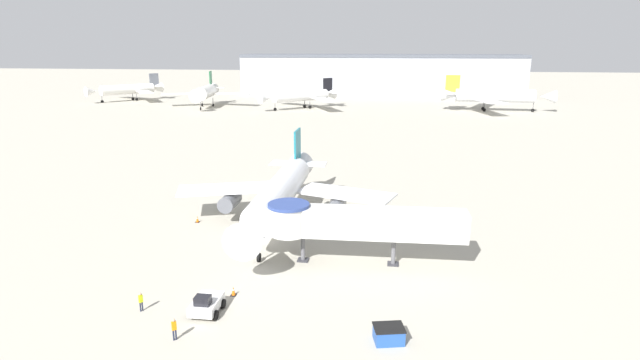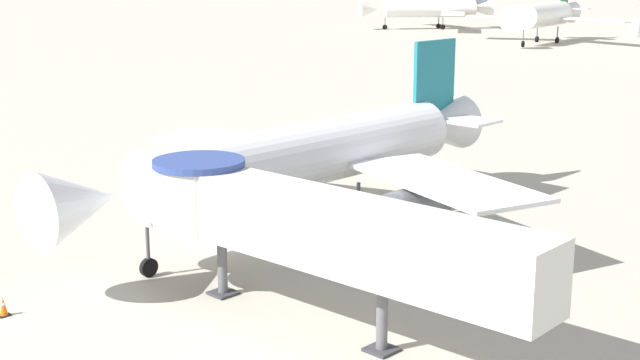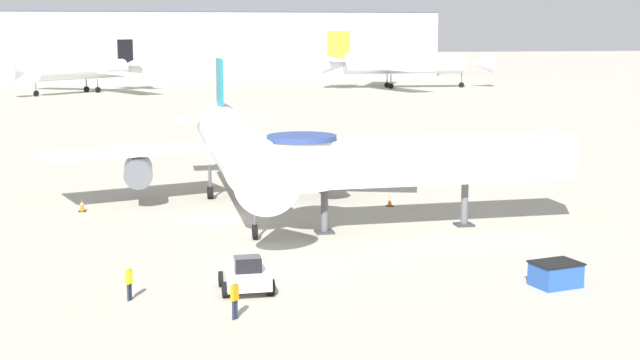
{
  "view_description": "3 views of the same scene",
  "coord_description": "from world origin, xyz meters",
  "px_view_note": "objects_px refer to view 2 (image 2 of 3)",
  "views": [
    {
      "loc": [
        13.95,
        -50.99,
        20.79
      ],
      "look_at": [
        5.84,
        3.97,
        5.89
      ],
      "focal_mm": 28.0,
      "sensor_mm": 36.0,
      "label": 1
    },
    {
      "loc": [
        34.67,
        -29.19,
        14.32
      ],
      "look_at": [
        5.94,
        0.29,
        4.32
      ],
      "focal_mm": 50.0,
      "sensor_mm": 36.0,
      "label": 2
    },
    {
      "loc": [
        -4.4,
        -56.78,
        12.12
      ],
      "look_at": [
        5.9,
        -1.98,
        2.63
      ],
      "focal_mm": 50.0,
      "sensor_mm": 36.0,
      "label": 3
    }
  ],
  "objects_px": {
    "traffic_cone_near_nose": "(3,307)",
    "traffic_cone_starboard_wing": "(429,279)",
    "main_airplane": "(313,155)",
    "background_jet_gray_tail": "(433,9)",
    "jet_bridge": "(302,223)",
    "background_jet_green_tail": "(545,15)",
    "traffic_cone_port_wing": "(186,191)"
  },
  "relations": [
    {
      "from": "background_jet_gray_tail",
      "to": "traffic_cone_port_wing",
      "type": "bearing_deg",
      "value": -21.7
    },
    {
      "from": "background_jet_green_tail",
      "to": "jet_bridge",
      "type": "bearing_deg",
      "value": -72.31
    },
    {
      "from": "jet_bridge",
      "to": "traffic_cone_port_wing",
      "type": "distance_m",
      "value": 21.99
    },
    {
      "from": "traffic_cone_starboard_wing",
      "to": "background_jet_green_tail",
      "type": "xyz_separation_m",
      "value": [
        -63.34,
        117.32,
        4.88
      ]
    },
    {
      "from": "background_jet_green_tail",
      "to": "background_jet_gray_tail",
      "type": "height_order",
      "value": "background_jet_green_tail"
    },
    {
      "from": "traffic_cone_starboard_wing",
      "to": "traffic_cone_near_nose",
      "type": "bearing_deg",
      "value": -125.07
    },
    {
      "from": "jet_bridge",
      "to": "background_jet_green_tail",
      "type": "height_order",
      "value": "background_jet_green_tail"
    },
    {
      "from": "traffic_cone_port_wing",
      "to": "background_jet_green_tail",
      "type": "bearing_deg",
      "value": 110.26
    },
    {
      "from": "traffic_cone_near_nose",
      "to": "background_jet_green_tail",
      "type": "relative_size",
      "value": 0.02
    },
    {
      "from": "main_airplane",
      "to": "traffic_cone_near_nose",
      "type": "distance_m",
      "value": 18.58
    },
    {
      "from": "traffic_cone_near_nose",
      "to": "traffic_cone_starboard_wing",
      "type": "relative_size",
      "value": 1.05
    },
    {
      "from": "main_airplane",
      "to": "background_jet_gray_tail",
      "type": "bearing_deg",
      "value": 124.23
    },
    {
      "from": "jet_bridge",
      "to": "traffic_cone_port_wing",
      "type": "relative_size",
      "value": 23.39
    },
    {
      "from": "jet_bridge",
      "to": "background_jet_green_tail",
      "type": "relative_size",
      "value": 0.59
    },
    {
      "from": "main_airplane",
      "to": "background_jet_gray_tail",
      "type": "distance_m",
      "value": 158.22
    },
    {
      "from": "traffic_cone_near_nose",
      "to": "background_jet_gray_tail",
      "type": "height_order",
      "value": "background_jet_gray_tail"
    },
    {
      "from": "traffic_cone_near_nose",
      "to": "traffic_cone_starboard_wing",
      "type": "bearing_deg",
      "value": 54.93
    },
    {
      "from": "main_airplane",
      "to": "jet_bridge",
      "type": "distance_m",
      "value": 13.65
    },
    {
      "from": "traffic_cone_near_nose",
      "to": "background_jet_green_tail",
      "type": "bearing_deg",
      "value": 111.69
    },
    {
      "from": "main_airplane",
      "to": "traffic_cone_starboard_wing",
      "type": "xyz_separation_m",
      "value": [
        10.41,
        -3.04,
        -3.76
      ]
    },
    {
      "from": "traffic_cone_near_nose",
      "to": "background_jet_gray_tail",
      "type": "xyz_separation_m",
      "value": [
        -90.25,
        147.99,
        4.14
      ]
    },
    {
      "from": "background_jet_green_tail",
      "to": "background_jet_gray_tail",
      "type": "distance_m",
      "value": 40.63
    },
    {
      "from": "main_airplane",
      "to": "traffic_cone_near_nose",
      "type": "relative_size",
      "value": 37.89
    },
    {
      "from": "main_airplane",
      "to": "background_jet_gray_tail",
      "type": "height_order",
      "value": "background_jet_gray_tail"
    },
    {
      "from": "traffic_cone_port_wing",
      "to": "background_jet_green_tail",
      "type": "distance_m",
      "value": 122.95
    },
    {
      "from": "jet_bridge",
      "to": "background_jet_gray_tail",
      "type": "distance_m",
      "value": 171.74
    },
    {
      "from": "jet_bridge",
      "to": "traffic_cone_port_wing",
      "type": "bearing_deg",
      "value": 152.96
    },
    {
      "from": "jet_bridge",
      "to": "traffic_cone_starboard_wing",
      "type": "height_order",
      "value": "jet_bridge"
    },
    {
      "from": "main_airplane",
      "to": "jet_bridge",
      "type": "bearing_deg",
      "value": -47.79
    },
    {
      "from": "main_airplane",
      "to": "traffic_cone_port_wing",
      "type": "xyz_separation_m",
      "value": [
        -10.38,
        -0.96,
        -3.73
      ]
    },
    {
      "from": "traffic_cone_near_nose",
      "to": "traffic_cone_starboard_wing",
      "type": "distance_m",
      "value": 18.52
    },
    {
      "from": "jet_bridge",
      "to": "traffic_cone_starboard_wing",
      "type": "xyz_separation_m",
      "value": [
        1.12,
        6.97,
        -3.91
      ]
    }
  ]
}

